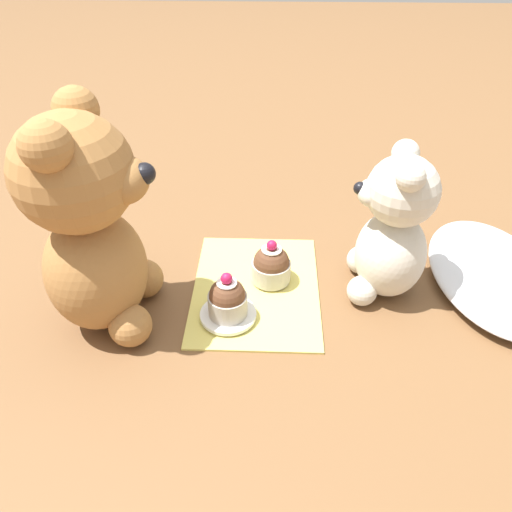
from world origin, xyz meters
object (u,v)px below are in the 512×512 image
Objects in this scene: teddy_bear_tan at (90,225)px; saucer_plate at (228,314)px; teddy_bear_cream at (392,231)px; cupcake_near_tan_bear at (227,299)px; cupcake_near_cream_bear at (271,266)px; teaspoon at (123,243)px.

teddy_bear_tan reaches higher than saucer_plate.
teddy_bear_cream is 0.22m from cupcake_near_tan_bear.
teddy_bear_tan reaches higher than cupcake_near_cream_bear.
teddy_bear_tan is at bearing 155.27° from teaspoon.
saucer_plate is 1.12× the size of cupcake_near_tan_bear.
cupcake_near_tan_bear is (0.07, -0.20, -0.06)m from teddy_bear_cream.
teddy_bear_tan reaches higher than cupcake_near_tan_bear.
saucer_plate is (0.07, -0.05, -0.02)m from cupcake_near_cream_bear.
cupcake_near_tan_bear is (0.07, -0.05, 0.01)m from cupcake_near_cream_bear.
cupcake_near_cream_bear is 0.09m from cupcake_near_tan_bear.
teaspoon is (-0.16, -0.17, -0.01)m from saucer_plate.
saucer_plate is at bearing -92.31° from teddy_bear_tan.
cupcake_near_tan_bear is 0.48× the size of teaspoon.
teaspoon is at bearing -97.17° from teddy_bear_cream.
cupcake_near_cream_bear is (-0.07, 0.20, -0.11)m from teddy_bear_tan.
teddy_bear_cream is at bearing 108.71° from saucer_plate.
teddy_bear_cream is at bearing -80.94° from teddy_bear_tan.
cupcake_near_cream_bear reaches higher than teaspoon.
teddy_bear_cream is 0.40m from teaspoon.
teddy_bear_cream reaches higher than teaspoon.
cupcake_near_tan_bear is (0.00, 0.15, -0.10)m from teddy_bear_tan.
teddy_bear_cream is at bearing 108.71° from cupcake_near_tan_bear.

